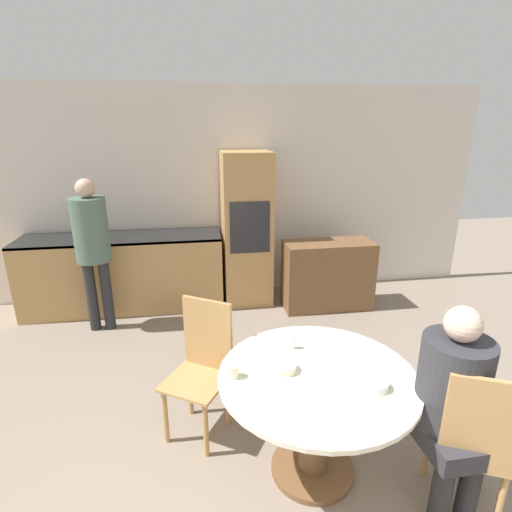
{
  "coord_description": "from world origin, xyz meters",
  "views": [
    {
      "loc": [
        -0.43,
        -0.34,
        2.14
      ],
      "look_at": [
        0.07,
        2.81,
        1.08
      ],
      "focal_mm": 28.0,
      "sensor_mm": 36.0,
      "label": 1
    }
  ],
  "objects_px": {
    "person_standing": "(92,240)",
    "cup": "(233,372)",
    "sideboard": "(327,275)",
    "bowl_centre": "(376,385)",
    "chair_near_right": "(474,441)",
    "person_seated": "(453,399)",
    "bowl_near": "(284,367)",
    "dining_table": "(316,406)",
    "oven_unit": "(247,229)",
    "chair_far_left": "(203,361)"
  },
  "relations": [
    {
      "from": "sideboard",
      "to": "chair_near_right",
      "type": "distance_m",
      "value": 2.82
    },
    {
      "from": "cup",
      "to": "bowl_near",
      "type": "xyz_separation_m",
      "value": [
        0.31,
        0.02,
        -0.01
      ]
    },
    {
      "from": "oven_unit",
      "to": "person_seated",
      "type": "height_order",
      "value": "oven_unit"
    },
    {
      "from": "dining_table",
      "to": "person_standing",
      "type": "distance_m",
      "value": 2.84
    },
    {
      "from": "oven_unit",
      "to": "sideboard",
      "type": "distance_m",
      "value": 1.13
    },
    {
      "from": "cup",
      "to": "bowl_near",
      "type": "relative_size",
      "value": 0.53
    },
    {
      "from": "dining_table",
      "to": "chair_near_right",
      "type": "relative_size",
      "value": 1.21
    },
    {
      "from": "person_seated",
      "to": "bowl_centre",
      "type": "bearing_deg",
      "value": 158.38
    },
    {
      "from": "bowl_near",
      "to": "oven_unit",
      "type": "bearing_deg",
      "value": 86.95
    },
    {
      "from": "dining_table",
      "to": "chair_far_left",
      "type": "distance_m",
      "value": 0.86
    },
    {
      "from": "dining_table",
      "to": "chair_far_left",
      "type": "bearing_deg",
      "value": 141.14
    },
    {
      "from": "chair_far_left",
      "to": "bowl_near",
      "type": "relative_size",
      "value": 6.78
    },
    {
      "from": "sideboard",
      "to": "bowl_near",
      "type": "height_order",
      "value": "sideboard"
    },
    {
      "from": "dining_table",
      "to": "chair_near_right",
      "type": "height_order",
      "value": "chair_near_right"
    },
    {
      "from": "person_seated",
      "to": "sideboard",
      "type": "bearing_deg",
      "value": 85.11
    },
    {
      "from": "chair_near_right",
      "to": "cup",
      "type": "bearing_deg",
      "value": 3.08
    },
    {
      "from": "person_seated",
      "to": "cup",
      "type": "bearing_deg",
      "value": 161.93
    },
    {
      "from": "oven_unit",
      "to": "cup",
      "type": "relative_size",
      "value": 23.98
    },
    {
      "from": "oven_unit",
      "to": "person_seated",
      "type": "relative_size",
      "value": 1.46
    },
    {
      "from": "sideboard",
      "to": "bowl_centre",
      "type": "xyz_separation_m",
      "value": [
        -0.61,
        -2.54,
        0.34
      ]
    },
    {
      "from": "sideboard",
      "to": "chair_near_right",
      "type": "height_order",
      "value": "chair_near_right"
    },
    {
      "from": "chair_far_left",
      "to": "bowl_near",
      "type": "bearing_deg",
      "value": -12.47
    },
    {
      "from": "bowl_centre",
      "to": "person_standing",
      "type": "bearing_deg",
      "value": 129.86
    },
    {
      "from": "dining_table",
      "to": "bowl_centre",
      "type": "distance_m",
      "value": 0.42
    },
    {
      "from": "oven_unit",
      "to": "bowl_centre",
      "type": "distance_m",
      "value": 2.94
    },
    {
      "from": "chair_far_left",
      "to": "bowl_near",
      "type": "xyz_separation_m",
      "value": [
        0.48,
        -0.48,
        0.21
      ]
    },
    {
      "from": "cup",
      "to": "chair_near_right",
      "type": "bearing_deg",
      "value": -21.86
    },
    {
      "from": "chair_far_left",
      "to": "cup",
      "type": "xyz_separation_m",
      "value": [
        0.17,
        -0.49,
        0.23
      ]
    },
    {
      "from": "dining_table",
      "to": "person_standing",
      "type": "height_order",
      "value": "person_standing"
    },
    {
      "from": "dining_table",
      "to": "bowl_near",
      "type": "xyz_separation_m",
      "value": [
        -0.19,
        0.06,
        0.25
      ]
    },
    {
      "from": "oven_unit",
      "to": "dining_table",
      "type": "bearing_deg",
      "value": -89.05
    },
    {
      "from": "dining_table",
      "to": "cup",
      "type": "bearing_deg",
      "value": 174.76
    },
    {
      "from": "cup",
      "to": "bowl_near",
      "type": "height_order",
      "value": "cup"
    },
    {
      "from": "sideboard",
      "to": "person_standing",
      "type": "relative_size",
      "value": 0.65
    },
    {
      "from": "person_standing",
      "to": "cup",
      "type": "relative_size",
      "value": 21.25
    },
    {
      "from": "oven_unit",
      "to": "chair_near_right",
      "type": "distance_m",
      "value": 3.29
    },
    {
      "from": "bowl_centre",
      "to": "cup",
      "type": "bearing_deg",
      "value": 163.71
    },
    {
      "from": "chair_far_left",
      "to": "person_standing",
      "type": "distance_m",
      "value": 2.03
    },
    {
      "from": "chair_near_right",
      "to": "bowl_near",
      "type": "height_order",
      "value": "chair_near_right"
    },
    {
      "from": "person_seated",
      "to": "bowl_centre",
      "type": "xyz_separation_m",
      "value": [
        -0.38,
        0.15,
        0.03
      ]
    },
    {
      "from": "chair_near_right",
      "to": "person_standing",
      "type": "distance_m",
      "value": 3.64
    },
    {
      "from": "person_standing",
      "to": "bowl_centre",
      "type": "xyz_separation_m",
      "value": [
        2.0,
        -2.39,
        -0.26
      ]
    },
    {
      "from": "chair_near_right",
      "to": "person_seated",
      "type": "relative_size",
      "value": 0.78
    },
    {
      "from": "dining_table",
      "to": "cup",
      "type": "distance_m",
      "value": 0.57
    },
    {
      "from": "oven_unit",
      "to": "cup",
      "type": "xyz_separation_m",
      "value": [
        -0.45,
        -2.69,
        -0.15
      ]
    },
    {
      "from": "dining_table",
      "to": "person_seated",
      "type": "bearing_deg",
      "value": -26.77
    },
    {
      "from": "person_standing",
      "to": "bowl_near",
      "type": "distance_m",
      "value": 2.65
    },
    {
      "from": "chair_far_left",
      "to": "cup",
      "type": "height_order",
      "value": "chair_far_left"
    },
    {
      "from": "oven_unit",
      "to": "chair_far_left",
      "type": "height_order",
      "value": "oven_unit"
    },
    {
      "from": "bowl_centre",
      "to": "chair_far_left",
      "type": "bearing_deg",
      "value": 142.77
    }
  ]
}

